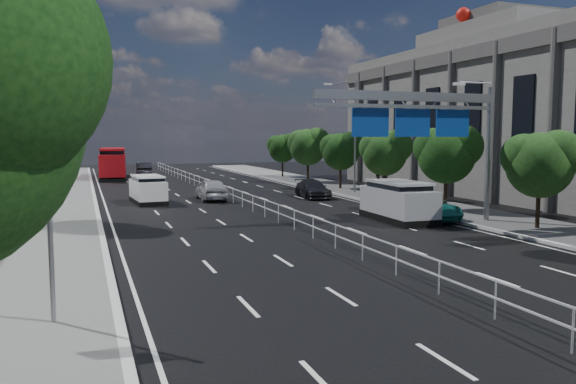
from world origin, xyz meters
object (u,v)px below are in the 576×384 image
near_car_dark (144,169)px  silver_minivan (398,201)px  overhead_gantry (427,117)px  pedestrian_b (377,184)px  parked_car_dark (313,189)px  pedestrian_a (392,188)px  toilet_sign (28,208)px  white_minivan (148,189)px  red_bus (113,163)px  near_car_silver (211,189)px  parked_car_teal (428,207)px

near_car_dark → silver_minivan: bearing=107.3°
overhead_gantry → pedestrian_b: (4.54, 13.10, -4.62)m
parked_car_dark → pedestrian_a: bearing=-36.4°
silver_minivan → parked_car_dark: 12.23m
silver_minivan → pedestrian_a: 9.42m
toilet_sign → silver_minivan: toilet_sign is taller
white_minivan → near_car_dark: bearing=80.5°
white_minivan → red_bus: 24.59m
toilet_sign → white_minivan: toilet_sign is taller
toilet_sign → pedestrian_a: (21.96, 20.49, -2.04)m
pedestrian_b → red_bus: bearing=-32.1°
toilet_sign → red_bus: 49.99m
near_car_silver → pedestrian_a: bearing=158.4°
toilet_sign → pedestrian_b: toilet_sign is taller
red_bus → parked_car_dark: bearing=-58.8°
red_bus → pedestrian_a: red_bus is taller
toilet_sign → white_minivan: 25.87m
parked_car_dark → near_car_dark: bearing=113.6°
overhead_gantry → parked_car_dark: bearing=91.0°
overhead_gantry → silver_minivan: overhead_gantry is taller
silver_minivan → white_minivan: bearing=134.6°
pedestrian_a → white_minivan: bearing=-31.8°
near_car_silver → silver_minivan: 15.36m
silver_minivan → near_car_silver: bearing=121.0°
near_car_silver → pedestrian_b: bearing=170.2°
near_car_silver → pedestrian_a: pedestrian_a is taller
red_bus → silver_minivan: (13.11, -37.56, -0.66)m
toilet_sign → near_car_dark: bearing=81.5°
overhead_gantry → parked_car_dark: (-0.24, 14.39, -4.95)m
silver_minivan → pedestrian_a: bearing=63.2°
pedestrian_b → silver_minivan: bearing=90.4°
pedestrian_b → near_car_silver: bearing=12.6°
overhead_gantry → white_minivan: bearing=129.0°
red_bus → pedestrian_a: size_ratio=7.35×
overhead_gantry → pedestrian_b: bearing=70.9°
silver_minivan → overhead_gantry: bearing=-81.9°
toilet_sign → overhead_gantry: size_ratio=0.42×
white_minivan → red_bus: bearing=88.2°
silver_minivan → parked_car_teal: size_ratio=1.10×
overhead_gantry → near_car_silver: 18.05m
silver_minivan → parked_car_teal: 1.86m
overhead_gantry → pedestrian_a: size_ratio=6.69×
overhead_gantry → pedestrian_a: bearing=67.8°
red_bus → parked_car_dark: red_bus is taller
white_minivan → red_bus: (-1.06, 24.56, 0.78)m
toilet_sign → near_car_silver: 27.57m
red_bus → pedestrian_a: bearing=-55.1°
toilet_sign → near_car_dark: size_ratio=0.90×
near_car_silver → parked_car_teal: 16.49m
white_minivan → red_bus: red_bus is taller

